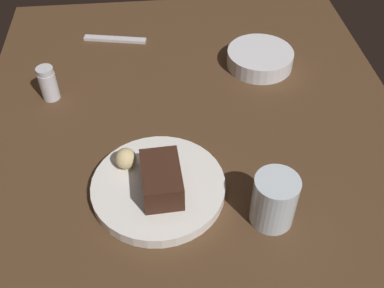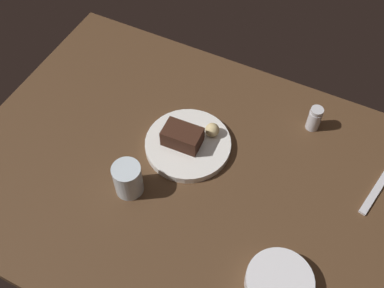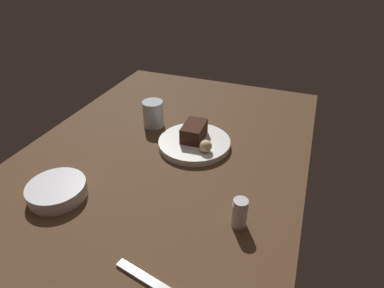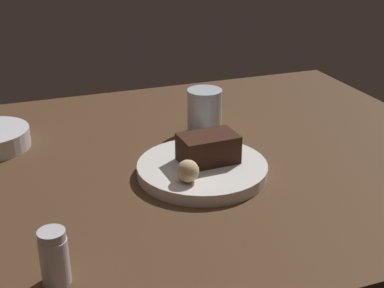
{
  "view_description": "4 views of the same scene",
  "coord_description": "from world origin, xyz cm",
  "px_view_note": "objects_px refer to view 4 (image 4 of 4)",
  "views": [
    {
      "loc": [
        55.42,
        -6.69,
        63.79
      ],
      "look_at": [
        -1.23,
        -0.98,
        6.18
      ],
      "focal_mm": 42.79,
      "sensor_mm": 36.0,
      "label": 1
    },
    {
      "loc": [
        -25.59,
        54.55,
        102.05
      ],
      "look_at": [
        4.21,
        -5.59,
        7.85
      ],
      "focal_mm": 42.99,
      "sensor_mm": 36.0,
      "label": 2
    },
    {
      "loc": [
        -73.09,
        -36.62,
        58.85
      ],
      "look_at": [
        3.58,
        -7.64,
        5.42
      ],
      "focal_mm": 30.08,
      "sensor_mm": 36.0,
      "label": 3
    },
    {
      "loc": [
        -23.35,
        -83.92,
        45.35
      ],
      "look_at": [
        6.59,
        -1.38,
        6.2
      ],
      "focal_mm": 49.84,
      "sensor_mm": 36.0,
      "label": 4
    }
  ],
  "objects_px": {
    "chocolate_cake_slice": "(208,148)",
    "bread_roll": "(188,171)",
    "dessert_plate": "(202,169)",
    "water_glass": "(204,111)",
    "salt_shaker": "(54,257)"
  },
  "relations": [
    {
      "from": "water_glass",
      "to": "bread_roll",
      "type": "bearing_deg",
      "value": -117.1
    },
    {
      "from": "dessert_plate",
      "to": "salt_shaker",
      "type": "distance_m",
      "value": 0.34
    },
    {
      "from": "dessert_plate",
      "to": "water_glass",
      "type": "xyz_separation_m",
      "value": [
        0.07,
        0.18,
        0.03
      ]
    },
    {
      "from": "dessert_plate",
      "to": "salt_shaker",
      "type": "bearing_deg",
      "value": -142.45
    },
    {
      "from": "chocolate_cake_slice",
      "to": "bread_roll",
      "type": "relative_size",
      "value": 2.66
    },
    {
      "from": "chocolate_cake_slice",
      "to": "bread_roll",
      "type": "xyz_separation_m",
      "value": [
        -0.06,
        -0.06,
        -0.01
      ]
    },
    {
      "from": "dessert_plate",
      "to": "bread_roll",
      "type": "xyz_separation_m",
      "value": [
        -0.04,
        -0.05,
        0.03
      ]
    },
    {
      "from": "dessert_plate",
      "to": "chocolate_cake_slice",
      "type": "distance_m",
      "value": 0.04
    },
    {
      "from": "dessert_plate",
      "to": "salt_shaker",
      "type": "xyz_separation_m",
      "value": [
        -0.27,
        -0.21,
        0.03
      ]
    },
    {
      "from": "chocolate_cake_slice",
      "to": "water_glass",
      "type": "xyz_separation_m",
      "value": [
        0.06,
        0.17,
        -0.0
      ]
    },
    {
      "from": "dessert_plate",
      "to": "water_glass",
      "type": "height_order",
      "value": "water_glass"
    },
    {
      "from": "salt_shaker",
      "to": "chocolate_cake_slice",
      "type": "bearing_deg",
      "value": 37.06
    },
    {
      "from": "chocolate_cake_slice",
      "to": "salt_shaker",
      "type": "height_order",
      "value": "salt_shaker"
    },
    {
      "from": "bread_roll",
      "to": "water_glass",
      "type": "xyz_separation_m",
      "value": [
        0.12,
        0.23,
        0.01
      ]
    },
    {
      "from": "dessert_plate",
      "to": "bread_roll",
      "type": "height_order",
      "value": "bread_roll"
    }
  ]
}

